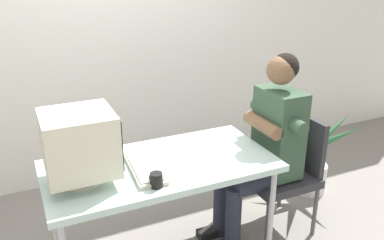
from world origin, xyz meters
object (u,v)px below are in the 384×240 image
at_px(desk, 161,170).
at_px(potted_plant, 313,157).
at_px(desk_mug, 156,180).
at_px(office_chair, 285,167).
at_px(keyboard, 144,167).
at_px(crt_monitor, 80,144).
at_px(person_seated, 266,143).

bearing_deg(desk, potted_plant, 11.17).
distance_m(desk, desk_mug, 0.29).
bearing_deg(desk_mug, office_chair, 13.38).
height_order(keyboard, desk_mug, desk_mug).
height_order(desk, crt_monitor, crt_monitor).
bearing_deg(desk, person_seated, 0.42).
xyz_separation_m(office_chair, person_seated, (-0.19, -0.00, 0.23)).
xyz_separation_m(potted_plant, desk_mug, (-1.61, -0.55, 0.44)).
bearing_deg(crt_monitor, person_seated, 1.60).
distance_m(person_seated, desk_mug, 0.94).
bearing_deg(potted_plant, crt_monitor, -170.61).
distance_m(crt_monitor, desk_mug, 0.46).
height_order(keyboard, office_chair, office_chair).
xyz_separation_m(keyboard, person_seated, (0.90, 0.04, -0.03)).
relative_size(person_seated, desk_mug, 15.94).
distance_m(keyboard, office_chair, 1.12).
relative_size(desk, office_chair, 1.62).
height_order(office_chair, desk_mug, office_chair).
bearing_deg(desk_mug, keyboard, 89.38).
bearing_deg(desk_mug, crt_monitor, 147.41).
relative_size(desk, person_seated, 1.05).
relative_size(person_seated, potted_plant, 1.78).
xyz_separation_m(keyboard, desk_mug, (-0.00, -0.22, 0.03)).
xyz_separation_m(crt_monitor, potted_plant, (1.96, 0.32, -0.64)).
bearing_deg(desk, crt_monitor, -176.42).
height_order(crt_monitor, keyboard, crt_monitor).
bearing_deg(keyboard, person_seated, 2.71).
distance_m(keyboard, person_seated, 0.90).
distance_m(keyboard, potted_plant, 1.70).
relative_size(office_chair, desk_mug, 10.33).
relative_size(keyboard, person_seated, 0.35).
height_order(crt_monitor, desk_mug, crt_monitor).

